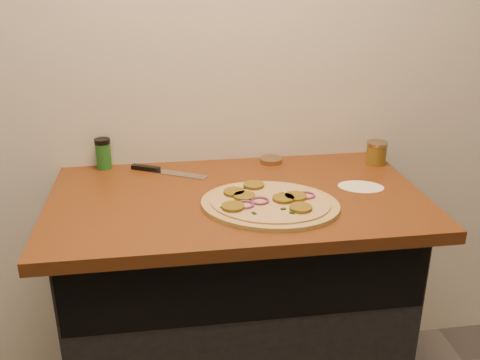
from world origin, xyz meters
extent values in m
cube|color=beige|center=(0.00, 1.75, 1.35)|extent=(4.00, 0.02, 2.70)
cube|color=black|center=(0.00, 1.45, 0.43)|extent=(1.10, 0.60, 0.86)
cube|color=#622F12|center=(0.00, 1.42, 0.88)|extent=(1.20, 0.70, 0.04)
cylinder|color=tan|center=(0.09, 1.31, 0.91)|extent=(0.53, 0.53, 0.01)
cylinder|color=#F6E8A2|center=(0.09, 1.31, 0.92)|extent=(0.46, 0.46, 0.01)
cylinder|color=brown|center=(0.06, 1.43, 0.92)|extent=(0.07, 0.07, 0.01)
cylinder|color=brown|center=(0.17, 1.24, 0.92)|extent=(0.07, 0.07, 0.01)
cylinder|color=brown|center=(0.13, 1.31, 0.92)|extent=(0.07, 0.07, 0.01)
cylinder|color=brown|center=(0.17, 1.32, 0.92)|extent=(0.07, 0.07, 0.01)
cylinder|color=brown|center=(-0.01, 1.38, 0.92)|extent=(0.07, 0.07, 0.01)
cylinder|color=brown|center=(-0.03, 1.28, 0.92)|extent=(0.07, 0.07, 0.01)
cylinder|color=brown|center=(0.01, 1.35, 0.92)|extent=(0.07, 0.07, 0.01)
torus|color=#772C67|center=(0.01, 1.29, 0.92)|extent=(0.06, 0.06, 0.01)
torus|color=#772C67|center=(0.06, 1.31, 0.92)|extent=(0.06, 0.06, 0.01)
torus|color=#772C67|center=(0.21, 1.33, 0.92)|extent=(0.06, 0.06, 0.01)
cube|color=black|center=(0.13, 1.36, 0.92)|extent=(0.02, 0.02, 0.00)
cube|color=black|center=(-0.01, 1.29, 0.92)|extent=(0.02, 0.02, 0.00)
cube|color=black|center=(0.00, 1.31, 0.92)|extent=(0.02, 0.02, 0.00)
cube|color=black|center=(0.13, 1.22, 0.92)|extent=(0.02, 0.02, 0.00)
cube|color=black|center=(-0.05, 1.27, 0.92)|extent=(0.01, 0.02, 0.00)
cube|color=black|center=(0.11, 1.25, 0.92)|extent=(0.02, 0.01, 0.00)
cube|color=black|center=(-0.06, 1.28, 0.92)|extent=(0.02, 0.02, 0.00)
cube|color=black|center=(0.03, 1.42, 0.92)|extent=(0.02, 0.02, 0.00)
cube|color=black|center=(0.02, 1.23, 0.92)|extent=(0.01, 0.02, 0.00)
cube|color=#B7BAC1|center=(-0.17, 1.61, 0.90)|extent=(0.19, 0.13, 0.00)
cube|color=black|center=(-0.29, 1.68, 0.91)|extent=(0.11, 0.07, 0.02)
cylinder|color=#9D845B|center=(0.17, 1.69, 0.91)|extent=(0.11, 0.11, 0.02)
cylinder|color=#A63010|center=(0.55, 1.63, 0.94)|extent=(0.07, 0.07, 0.07)
cylinder|color=#9D845B|center=(0.55, 1.63, 0.98)|extent=(0.08, 0.08, 0.01)
cylinder|color=#1E6021|center=(-0.44, 1.72, 0.95)|extent=(0.05, 0.05, 0.09)
cylinder|color=black|center=(-0.44, 1.72, 1.00)|extent=(0.06, 0.06, 0.02)
cylinder|color=silver|center=(0.42, 1.42, 0.90)|extent=(0.19, 0.19, 0.00)
camera|label=1|loc=(-0.22, -0.14, 1.60)|focal=40.00mm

